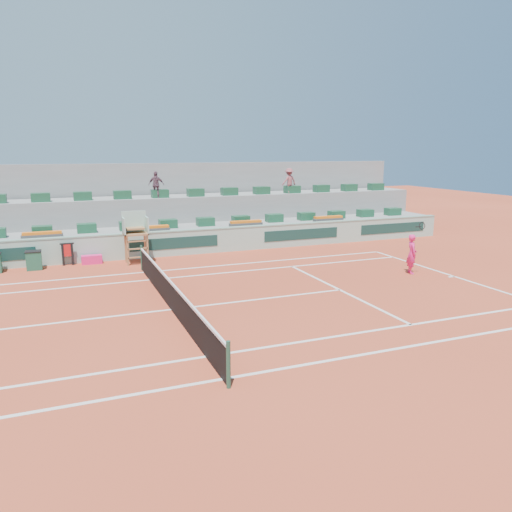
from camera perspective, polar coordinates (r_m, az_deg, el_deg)
The scene contains 17 objects.
ground at distance 16.77m, azimuth -9.65°, elevation -6.07°, with size 90.00×90.00×0.00m, color #AA3920.
seating_tier_lower at distance 26.91m, azimuth -14.52°, elevation 1.90°, with size 36.00×4.00×1.20m, color gray.
seating_tier_upper at distance 28.37m, azimuth -15.01°, elevation 3.82°, with size 36.00×2.40×2.60m, color gray.
stadium_back_wall at distance 29.85m, azimuth -15.48°, elevation 5.92°, with size 36.00×0.40×4.40m, color gray.
player_bag at distance 24.22m, azimuth -18.26°, elevation -0.39°, with size 0.91×0.40×0.40m, color #F62077.
spectator_mid at distance 27.62m, azimuth -11.33°, elevation 7.99°, with size 0.84×0.35×1.44m, color #674552.
spectator_right at distance 30.12m, azimuth 3.80°, elevation 8.57°, with size 0.96×0.55×1.49m, color #994C51.
court_lines at distance 16.77m, azimuth -9.65°, elevation -6.05°, with size 23.89×11.09×0.01m.
tennis_net at distance 16.61m, azimuth -9.72°, elevation -4.34°, with size 0.10×11.97×1.10m.
advertising_hoarding at distance 24.76m, azimuth -13.81°, elevation 1.16°, with size 36.00×0.34×1.26m.
umpire_chair at distance 23.62m, azimuth -13.63°, elevation 2.90°, with size 1.10×0.90×2.40m.
seat_row_lower at distance 25.90m, azimuth -14.36°, elevation 3.36°, with size 32.90×0.60×0.44m.
seat_row_upper at distance 27.61m, azimuth -15.03°, elevation 6.78°, with size 32.90×0.60×0.44m.
flower_planters at distance 24.98m, azimuth -17.52°, elevation 2.67°, with size 26.80×0.36×0.28m.
drink_cooler_a at distance 23.92m, azimuth -24.04°, elevation -0.44°, with size 0.67×0.58×0.84m.
towel_rack at distance 24.21m, azimuth -20.74°, elevation 0.40°, with size 0.62×0.10×1.03m.
tennis_player at distance 22.11m, azimuth 17.38°, elevation 0.25°, with size 0.59×0.92×2.28m.
Camera 1 is at (-3.20, -15.63, 5.17)m, focal length 35.00 mm.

